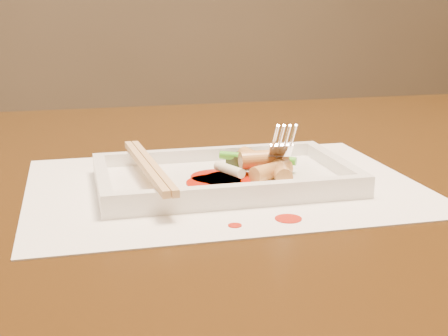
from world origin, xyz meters
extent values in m
cube|color=black|center=(0.00, 0.00, 0.73)|extent=(1.40, 0.90, 0.04)
cylinder|color=black|center=(0.62, 0.37, 0.35)|extent=(0.07, 0.07, 0.71)
cube|color=white|center=(0.09, -0.06, 0.75)|extent=(0.40, 0.30, 0.00)
cylinder|color=#B11505|center=(0.12, -0.18, 0.75)|extent=(0.02, 0.02, 0.00)
cylinder|color=#B11505|center=(0.07, -0.18, 0.75)|extent=(0.01, 0.01, 0.00)
cube|color=white|center=(0.09, -0.06, 0.76)|extent=(0.26, 0.16, 0.01)
cube|color=white|center=(0.09, 0.01, 0.77)|extent=(0.26, 0.01, 0.01)
cube|color=white|center=(0.09, -0.14, 0.77)|extent=(0.26, 0.01, 0.01)
cube|color=white|center=(-0.04, -0.06, 0.77)|extent=(0.01, 0.14, 0.01)
cube|color=white|center=(0.21, -0.06, 0.77)|extent=(0.01, 0.14, 0.01)
cube|color=black|center=(0.12, -0.02, 0.77)|extent=(0.05, 0.05, 0.01)
cylinder|color=#EAEACC|center=(0.09, -0.08, 0.77)|extent=(0.03, 0.04, 0.01)
cylinder|color=green|center=(0.13, -0.04, 0.77)|extent=(0.08, 0.05, 0.01)
cube|color=tan|center=(0.00, -0.06, 0.78)|extent=(0.02, 0.20, 0.01)
cube|color=tan|center=(0.01, -0.06, 0.78)|extent=(0.02, 0.20, 0.01)
cylinder|color=#B11505|center=(0.09, -0.08, 0.76)|extent=(0.06, 0.06, 0.00)
cylinder|color=#B11505|center=(0.08, -0.06, 0.76)|extent=(0.06, 0.06, 0.00)
cylinder|color=#B11505|center=(0.07, -0.08, 0.76)|extent=(0.06, 0.06, 0.00)
cylinder|color=tan|center=(0.13, -0.09, 0.77)|extent=(0.05, 0.04, 0.02)
cylinder|color=tan|center=(0.14, -0.10, 0.77)|extent=(0.02, 0.04, 0.02)
cylinder|color=tan|center=(0.13, -0.06, 0.78)|extent=(0.05, 0.02, 0.02)
cylinder|color=tan|center=(0.12, -0.03, 0.77)|extent=(0.02, 0.04, 0.02)
camera|label=1|loc=(-0.06, -0.67, 0.94)|focal=50.00mm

